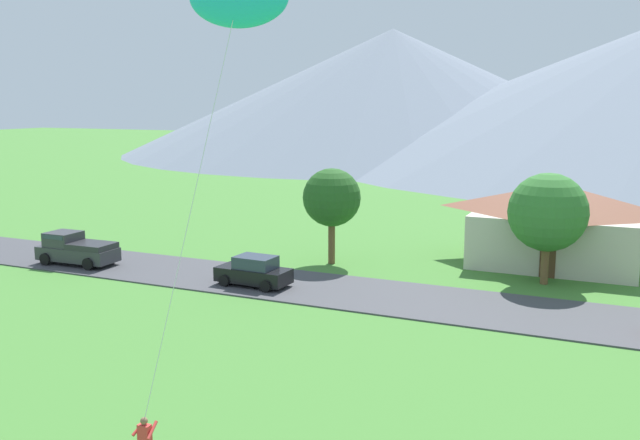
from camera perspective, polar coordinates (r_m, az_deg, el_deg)
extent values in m
cube|color=#424247|center=(36.91, 6.15, -6.40)|extent=(160.00, 6.42, 0.08)
cone|color=slate|center=(142.06, 5.99, 10.55)|extent=(106.90, 106.90, 24.48)
cube|color=beige|center=(46.46, 18.88, -1.43)|extent=(9.91, 7.83, 3.34)
pyramid|color=brown|center=(46.05, 19.06, 1.73)|extent=(10.70, 8.45, 1.84)
cube|color=brown|center=(42.76, 18.31, -3.26)|extent=(0.90, 0.06, 2.00)
cylinder|color=brown|center=(44.09, 0.97, -1.77)|extent=(0.44, 0.44, 2.90)
sphere|color=#23561E|center=(43.61, 0.98, 1.88)|extent=(3.70, 3.70, 3.70)
cylinder|color=brown|center=(41.26, 18.11, -3.37)|extent=(0.44, 0.44, 2.49)
sphere|color=#33752D|center=(40.72, 18.33, 0.62)|extent=(4.44, 4.44, 4.44)
cube|color=black|center=(38.97, -5.53, -4.54)|extent=(4.27, 1.97, 0.80)
cube|color=#2D3847|center=(38.71, -5.36, -3.50)|extent=(2.26, 1.67, 0.68)
cylinder|color=black|center=(39.02, -7.93, -4.99)|extent=(0.65, 0.27, 0.64)
cylinder|color=black|center=(40.50, -6.45, -4.41)|extent=(0.65, 0.27, 0.64)
cylinder|color=black|center=(37.60, -4.52, -5.50)|extent=(0.65, 0.27, 0.64)
cylinder|color=black|center=(39.13, -3.12, -4.87)|extent=(0.65, 0.27, 0.64)
cube|color=#333338|center=(46.38, -19.40, -2.64)|extent=(5.26, 2.15, 0.84)
cube|color=#333338|center=(46.94, -20.46, -1.47)|extent=(1.95, 1.90, 0.90)
cube|color=#2D3847|center=(46.89, -20.48, -1.15)|extent=(1.67, 1.93, 0.28)
cube|color=#28282C|center=(45.50, -18.36, -2.04)|extent=(2.76, 2.04, 0.36)
cylinder|color=black|center=(46.87, -21.76, -3.02)|extent=(0.77, 0.30, 0.76)
cylinder|color=black|center=(48.30, -20.08, -2.55)|extent=(0.77, 0.30, 0.76)
cylinder|color=black|center=(44.59, -18.62, -3.47)|extent=(0.77, 0.30, 0.76)
cylinder|color=black|center=(46.09, -16.96, -2.95)|extent=(0.77, 0.30, 0.76)
cube|color=red|center=(20.63, -14.31, -16.81)|extent=(0.36, 0.22, 0.58)
sphere|color=brown|center=(20.46, -14.35, -15.81)|extent=(0.21, 0.21, 0.21)
cylinder|color=red|center=(20.74, -14.71, -16.25)|extent=(0.18, 0.55, 0.37)
cylinder|color=red|center=(20.49, -13.71, -16.55)|extent=(0.18, 0.55, 0.37)
cylinder|color=silver|center=(19.79, -10.53, 1.26)|extent=(1.16, 3.63, 11.76)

